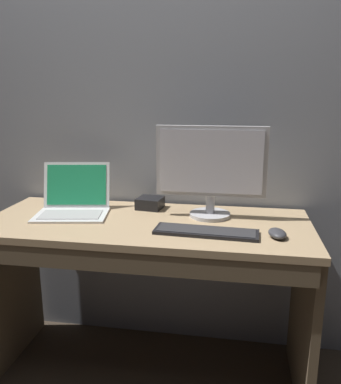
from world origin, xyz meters
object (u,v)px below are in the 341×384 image
(external_monitor, at_px, (211,169))
(wired_keyboard, at_px, (206,232))
(laptop_white, at_px, (73,203))
(computer_mouse, at_px, (277,233))
(external_drive_box, at_px, (150,203))

(external_monitor, height_order, wired_keyboard, external_monitor)
(laptop_white, relative_size, computer_mouse, 3.52)
(laptop_white, relative_size, external_monitor, 0.75)
(external_monitor, relative_size, wired_keyboard, 1.15)
(wired_keyboard, distance_m, computer_mouse, 0.29)
(wired_keyboard, bearing_deg, external_monitor, 90.26)
(laptop_white, relative_size, wired_keyboard, 0.86)
(laptop_white, height_order, computer_mouse, laptop_white)
(laptop_white, distance_m, external_drive_box, 0.37)
(external_monitor, distance_m, computer_mouse, 0.42)
(computer_mouse, bearing_deg, external_monitor, 130.91)
(wired_keyboard, distance_m, external_drive_box, 0.45)
(wired_keyboard, height_order, computer_mouse, computer_mouse)
(laptop_white, bearing_deg, external_monitor, 3.69)
(computer_mouse, bearing_deg, external_drive_box, 140.43)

